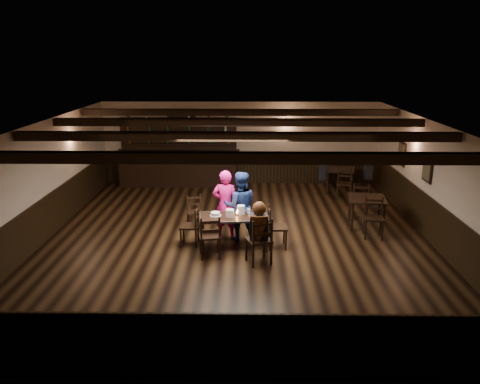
{
  "coord_description": "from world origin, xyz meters",
  "views": [
    {
      "loc": [
        0.22,
        -10.25,
        4.18
      ],
      "look_at": [
        0.06,
        0.2,
        1.09
      ],
      "focal_mm": 35.0,
      "sensor_mm": 36.0,
      "label": 1
    }
  ],
  "objects_px": {
    "dining_table": "(234,220)",
    "woman_pink": "(225,205)",
    "chair_near_right": "(260,238)",
    "cake": "(215,214)",
    "chair_near_left": "(210,234)",
    "bar_counter": "(179,163)",
    "man_blue": "(240,206)"
  },
  "relations": [
    {
      "from": "cake",
      "to": "bar_counter",
      "type": "distance_m",
      "value": 5.46
    },
    {
      "from": "chair_near_right",
      "to": "woman_pink",
      "type": "relative_size",
      "value": 0.61
    },
    {
      "from": "man_blue",
      "to": "cake",
      "type": "relative_size",
      "value": 6.33
    },
    {
      "from": "dining_table",
      "to": "chair_near_left",
      "type": "xyz_separation_m",
      "value": [
        -0.48,
        -0.58,
        -0.11
      ]
    },
    {
      "from": "chair_near_right",
      "to": "cake",
      "type": "height_order",
      "value": "chair_near_right"
    },
    {
      "from": "woman_pink",
      "to": "bar_counter",
      "type": "bearing_deg",
      "value": -64.17
    },
    {
      "from": "dining_table",
      "to": "chair_near_left",
      "type": "bearing_deg",
      "value": -129.39
    },
    {
      "from": "woman_pink",
      "to": "chair_near_left",
      "type": "bearing_deg",
      "value": 81.94
    },
    {
      "from": "dining_table",
      "to": "woman_pink",
      "type": "height_order",
      "value": "woman_pink"
    },
    {
      "from": "cake",
      "to": "woman_pink",
      "type": "bearing_deg",
      "value": 71.12
    },
    {
      "from": "chair_near_left",
      "to": "bar_counter",
      "type": "xyz_separation_m",
      "value": [
        -1.48,
        5.82,
        0.17
      ]
    },
    {
      "from": "chair_near_left",
      "to": "woman_pink",
      "type": "xyz_separation_m",
      "value": [
        0.27,
        1.15,
        0.27
      ]
    },
    {
      "from": "chair_near_right",
      "to": "dining_table",
      "type": "bearing_deg",
      "value": 123.45
    },
    {
      "from": "chair_near_left",
      "to": "man_blue",
      "type": "height_order",
      "value": "man_blue"
    },
    {
      "from": "dining_table",
      "to": "woman_pink",
      "type": "distance_m",
      "value": 0.63
    },
    {
      "from": "man_blue",
      "to": "bar_counter",
      "type": "xyz_separation_m",
      "value": [
        -2.09,
        4.71,
        -0.09
      ]
    },
    {
      "from": "bar_counter",
      "to": "chair_near_right",
      "type": "bearing_deg",
      "value": -67.52
    },
    {
      "from": "chair_near_right",
      "to": "man_blue",
      "type": "height_order",
      "value": "man_blue"
    },
    {
      "from": "dining_table",
      "to": "woman_pink",
      "type": "bearing_deg",
      "value": 109.72
    },
    {
      "from": "woman_pink",
      "to": "cake",
      "type": "height_order",
      "value": "woman_pink"
    },
    {
      "from": "woman_pink",
      "to": "man_blue",
      "type": "distance_m",
      "value": 0.34
    },
    {
      "from": "chair_near_right",
      "to": "woman_pink",
      "type": "distance_m",
      "value": 1.65
    },
    {
      "from": "chair_near_left",
      "to": "chair_near_right",
      "type": "xyz_separation_m",
      "value": [
        1.05,
        -0.29,
        0.03
      ]
    },
    {
      "from": "chair_near_left",
      "to": "cake",
      "type": "distance_m",
      "value": 0.64
    },
    {
      "from": "cake",
      "to": "bar_counter",
      "type": "xyz_separation_m",
      "value": [
        -1.56,
        5.24,
        -0.06
      ]
    },
    {
      "from": "chair_near_right",
      "to": "woman_pink",
      "type": "xyz_separation_m",
      "value": [
        -0.78,
        1.44,
        0.23
      ]
    },
    {
      "from": "chair_near_left",
      "to": "man_blue",
      "type": "bearing_deg",
      "value": 61.04
    },
    {
      "from": "chair_near_right",
      "to": "woman_pink",
      "type": "height_order",
      "value": "woman_pink"
    },
    {
      "from": "chair_near_left",
      "to": "man_blue",
      "type": "relative_size",
      "value": 0.58
    },
    {
      "from": "dining_table",
      "to": "man_blue",
      "type": "xyz_separation_m",
      "value": [
        0.13,
        0.53,
        0.15
      ]
    },
    {
      "from": "chair_near_right",
      "to": "cake",
      "type": "bearing_deg",
      "value": 138.12
    },
    {
      "from": "chair_near_left",
      "to": "cake",
      "type": "relative_size",
      "value": 3.7
    }
  ]
}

